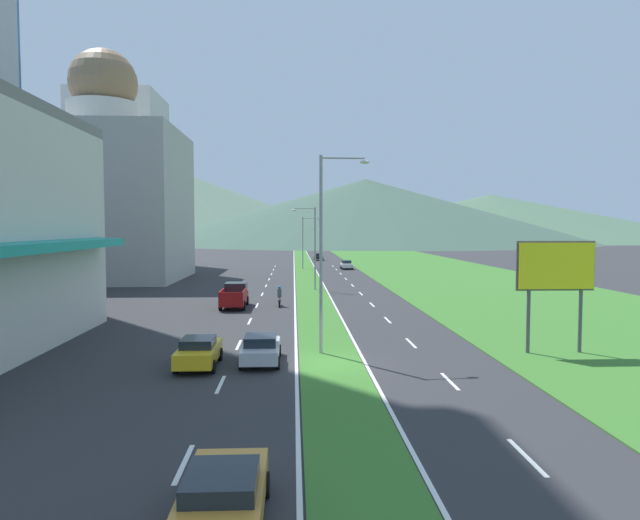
% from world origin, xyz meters
% --- Properties ---
extents(ground_plane, '(600.00, 600.00, 0.00)m').
position_xyz_m(ground_plane, '(0.00, 0.00, 0.00)').
color(ground_plane, '#2D2D30').
extents(grass_median, '(3.20, 240.00, 0.06)m').
position_xyz_m(grass_median, '(0.00, 60.00, 0.03)').
color(grass_median, '#387028').
rests_on(grass_median, ground_plane).
extents(grass_verge_right, '(24.00, 240.00, 0.06)m').
position_xyz_m(grass_verge_right, '(20.60, 60.00, 0.03)').
color(grass_verge_right, '#387028').
rests_on(grass_verge_right, ground_plane).
extents(lane_dash_left_1, '(0.16, 2.80, 0.01)m').
position_xyz_m(lane_dash_left_1, '(-5.10, -11.71, 0.01)').
color(lane_dash_left_1, silver).
rests_on(lane_dash_left_1, ground_plane).
extents(lane_dash_left_2, '(0.16, 2.80, 0.01)m').
position_xyz_m(lane_dash_left_2, '(-5.10, -3.41, 0.01)').
color(lane_dash_left_2, silver).
rests_on(lane_dash_left_2, ground_plane).
extents(lane_dash_left_3, '(0.16, 2.80, 0.01)m').
position_xyz_m(lane_dash_left_3, '(-5.10, 4.88, 0.01)').
color(lane_dash_left_3, silver).
rests_on(lane_dash_left_3, ground_plane).
extents(lane_dash_left_4, '(0.16, 2.80, 0.01)m').
position_xyz_m(lane_dash_left_4, '(-5.10, 13.17, 0.01)').
color(lane_dash_left_4, silver).
rests_on(lane_dash_left_4, ground_plane).
extents(lane_dash_left_5, '(0.16, 2.80, 0.01)m').
position_xyz_m(lane_dash_left_5, '(-5.10, 21.47, 0.01)').
color(lane_dash_left_5, silver).
rests_on(lane_dash_left_5, ground_plane).
extents(lane_dash_left_6, '(0.16, 2.80, 0.01)m').
position_xyz_m(lane_dash_left_6, '(-5.10, 29.76, 0.01)').
color(lane_dash_left_6, silver).
rests_on(lane_dash_left_6, ground_plane).
extents(lane_dash_left_7, '(0.16, 2.80, 0.01)m').
position_xyz_m(lane_dash_left_7, '(-5.10, 38.06, 0.01)').
color(lane_dash_left_7, silver).
rests_on(lane_dash_left_7, ground_plane).
extents(lane_dash_left_8, '(0.16, 2.80, 0.01)m').
position_xyz_m(lane_dash_left_8, '(-5.10, 46.35, 0.01)').
color(lane_dash_left_8, silver).
rests_on(lane_dash_left_8, ground_plane).
extents(lane_dash_left_9, '(0.16, 2.80, 0.01)m').
position_xyz_m(lane_dash_left_9, '(-5.10, 54.64, 0.01)').
color(lane_dash_left_9, silver).
rests_on(lane_dash_left_9, ground_plane).
extents(lane_dash_left_10, '(0.16, 2.80, 0.01)m').
position_xyz_m(lane_dash_left_10, '(-5.10, 62.94, 0.01)').
color(lane_dash_left_10, silver).
rests_on(lane_dash_left_10, ground_plane).
extents(lane_dash_left_11, '(0.16, 2.80, 0.01)m').
position_xyz_m(lane_dash_left_11, '(-5.10, 71.23, 0.01)').
color(lane_dash_left_11, silver).
rests_on(lane_dash_left_11, ground_plane).
extents(lane_dash_right_1, '(0.16, 2.80, 0.01)m').
position_xyz_m(lane_dash_right_1, '(5.10, -11.71, 0.01)').
color(lane_dash_right_1, silver).
rests_on(lane_dash_right_1, ground_plane).
extents(lane_dash_right_2, '(0.16, 2.80, 0.01)m').
position_xyz_m(lane_dash_right_2, '(5.10, -3.41, 0.01)').
color(lane_dash_right_2, silver).
rests_on(lane_dash_right_2, ground_plane).
extents(lane_dash_right_3, '(0.16, 2.80, 0.01)m').
position_xyz_m(lane_dash_right_3, '(5.10, 4.88, 0.01)').
color(lane_dash_right_3, silver).
rests_on(lane_dash_right_3, ground_plane).
extents(lane_dash_right_4, '(0.16, 2.80, 0.01)m').
position_xyz_m(lane_dash_right_4, '(5.10, 13.17, 0.01)').
color(lane_dash_right_4, silver).
rests_on(lane_dash_right_4, ground_plane).
extents(lane_dash_right_5, '(0.16, 2.80, 0.01)m').
position_xyz_m(lane_dash_right_5, '(5.10, 21.47, 0.01)').
color(lane_dash_right_5, silver).
rests_on(lane_dash_right_5, ground_plane).
extents(lane_dash_right_6, '(0.16, 2.80, 0.01)m').
position_xyz_m(lane_dash_right_6, '(5.10, 29.76, 0.01)').
color(lane_dash_right_6, silver).
rests_on(lane_dash_right_6, ground_plane).
extents(lane_dash_right_7, '(0.16, 2.80, 0.01)m').
position_xyz_m(lane_dash_right_7, '(5.10, 38.06, 0.01)').
color(lane_dash_right_7, silver).
rests_on(lane_dash_right_7, ground_plane).
extents(lane_dash_right_8, '(0.16, 2.80, 0.01)m').
position_xyz_m(lane_dash_right_8, '(5.10, 46.35, 0.01)').
color(lane_dash_right_8, silver).
rests_on(lane_dash_right_8, ground_plane).
extents(lane_dash_right_9, '(0.16, 2.80, 0.01)m').
position_xyz_m(lane_dash_right_9, '(5.10, 54.64, 0.01)').
color(lane_dash_right_9, silver).
rests_on(lane_dash_right_9, ground_plane).
extents(lane_dash_right_10, '(0.16, 2.80, 0.01)m').
position_xyz_m(lane_dash_right_10, '(5.10, 62.94, 0.01)').
color(lane_dash_right_10, silver).
rests_on(lane_dash_right_10, ground_plane).
extents(lane_dash_right_11, '(0.16, 2.80, 0.01)m').
position_xyz_m(lane_dash_right_11, '(5.10, 71.23, 0.01)').
color(lane_dash_right_11, silver).
rests_on(lane_dash_right_11, ground_plane).
extents(edge_line_median_left, '(0.16, 240.00, 0.01)m').
position_xyz_m(edge_line_median_left, '(-1.75, 60.00, 0.01)').
color(edge_line_median_left, silver).
rests_on(edge_line_median_left, ground_plane).
extents(edge_line_median_right, '(0.16, 240.00, 0.01)m').
position_xyz_m(edge_line_median_right, '(1.75, 60.00, 0.01)').
color(edge_line_median_right, silver).
rests_on(edge_line_median_right, ground_plane).
extents(domed_building, '(19.50, 19.50, 29.79)m').
position_xyz_m(domed_building, '(-26.36, 47.12, 11.33)').
color(domed_building, '#B7B2A8').
rests_on(domed_building, ground_plane).
extents(midrise_colored, '(14.10, 14.10, 29.75)m').
position_xyz_m(midrise_colored, '(-32.00, 72.36, 14.88)').
color(midrise_colored, silver).
rests_on(midrise_colored, ground_plane).
extents(hill_far_left, '(206.57, 206.57, 37.21)m').
position_xyz_m(hill_far_left, '(-63.66, 297.86, 18.61)').
color(hill_far_left, '#516B56').
rests_on(hill_far_left, ground_plane).
extents(hill_far_center, '(199.48, 199.48, 28.92)m').
position_xyz_m(hill_far_center, '(31.19, 230.05, 14.46)').
color(hill_far_center, '#3D5647').
rests_on(hill_far_center, ground_plane).
extents(hill_far_right, '(235.16, 235.16, 25.64)m').
position_xyz_m(hill_far_right, '(111.88, 293.23, 12.82)').
color(hill_far_right, '#47664C').
rests_on(hill_far_right, ground_plane).
extents(street_lamp_near, '(2.73, 0.34, 10.75)m').
position_xyz_m(street_lamp_near, '(-0.15, 2.33, 6.07)').
color(street_lamp_near, '#99999E').
rests_on(street_lamp_near, ground_plane).
extents(street_lamp_mid, '(2.64, 0.28, 9.06)m').
position_xyz_m(street_lamp_mid, '(0.21, 33.28, 5.19)').
color(street_lamp_mid, '#99999E').
rests_on(street_lamp_mid, ground_plane).
extents(street_lamp_far, '(3.00, 0.30, 8.48)m').
position_xyz_m(street_lamp_far, '(0.02, 64.22, 4.93)').
color(street_lamp_far, '#99999E').
rests_on(street_lamp_far, ground_plane).
extents(billboard_roadside, '(4.33, 0.28, 6.16)m').
position_xyz_m(billboard_roadside, '(12.30, 1.76, 4.51)').
color(billboard_roadside, '#4C4C51').
rests_on(billboard_roadside, ground_plane).
extents(car_0, '(1.95, 4.26, 1.48)m').
position_xyz_m(car_0, '(-6.57, -0.23, 0.76)').
color(car_0, yellow).
rests_on(car_0, ground_plane).
extents(car_1, '(1.87, 4.28, 1.43)m').
position_xyz_m(car_1, '(6.85, 64.07, 0.73)').
color(car_1, silver).
rests_on(car_1, ground_plane).
extents(car_2, '(2.04, 4.41, 1.36)m').
position_xyz_m(car_2, '(-3.53, -15.24, 0.72)').
color(car_2, '#C6842D').
rests_on(car_2, ground_plane).
extents(car_3, '(1.87, 4.38, 1.45)m').
position_xyz_m(car_3, '(3.34, 88.77, 0.74)').
color(car_3, black).
rests_on(car_3, ground_plane).
extents(car_4, '(1.98, 4.28, 1.44)m').
position_xyz_m(car_4, '(-3.55, 0.42, 0.74)').
color(car_4, '#B2B2B7').
rests_on(car_4, ground_plane).
extents(pickup_truck_0, '(2.18, 5.40, 2.00)m').
position_xyz_m(pickup_truck_0, '(-6.96, 20.58, 0.98)').
color(pickup_truck_0, maroon).
rests_on(pickup_truck_0, ground_plane).
extents(motorcycle_rider, '(0.36, 2.00, 1.80)m').
position_xyz_m(motorcycle_rider, '(-3.10, 20.79, 0.75)').
color(motorcycle_rider, black).
rests_on(motorcycle_rider, ground_plane).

